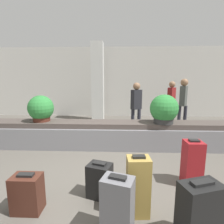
{
  "coord_description": "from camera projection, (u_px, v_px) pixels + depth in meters",
  "views": [
    {
      "loc": [
        0.17,
        -2.65,
        1.66
      ],
      "look_at": [
        0.0,
        1.64,
        0.9
      ],
      "focal_mm": 28.0,
      "sensor_mm": 36.0,
      "label": 1
    }
  ],
  "objects": [
    {
      "name": "traveler_2",
      "position": [
        171.0,
        99.0,
        6.57
      ],
      "size": [
        0.35,
        0.36,
        1.65
      ],
      "rotation": [
        0.0,
        0.0,
        -2.32
      ],
      "color": "#282833",
      "rests_on": "ground_plane"
    },
    {
      "name": "pillar",
      "position": [
        98.0,
        83.0,
        7.22
      ],
      "size": [
        0.48,
        0.48,
        3.2
      ],
      "color": "silver",
      "rests_on": "ground_plane"
    },
    {
      "name": "ground_plane",
      "position": [
        108.0,
        182.0,
        2.9
      ],
      "size": [
        18.0,
        18.0,
        0.0
      ],
      "primitive_type": "plane",
      "color": "#59544C"
    },
    {
      "name": "suitcase_6",
      "position": [
        192.0,
        163.0,
        2.8
      ],
      "size": [
        0.28,
        0.27,
        0.76
      ],
      "rotation": [
        0.0,
        0.0,
        0.02
      ],
      "color": "maroon",
      "rests_on": "ground_plane"
    },
    {
      "name": "suitcase_5",
      "position": [
        199.0,
        216.0,
        1.72
      ],
      "size": [
        0.45,
        0.35,
        0.72
      ],
      "rotation": [
        0.0,
        0.0,
        0.3
      ],
      "color": "black",
      "rests_on": "ground_plane"
    },
    {
      "name": "suitcase_2",
      "position": [
        100.0,
        180.0,
        2.52
      ],
      "size": [
        0.39,
        0.34,
        0.52
      ],
      "rotation": [
        0.0,
        0.0,
        -0.31
      ],
      "color": "black",
      "rests_on": "ground_plane"
    },
    {
      "name": "back_wall",
      "position": [
        115.0,
        82.0,
        8.17
      ],
      "size": [
        18.0,
        0.06,
        3.2
      ],
      "color": "beige",
      "rests_on": "ground_plane"
    },
    {
      "name": "traveler_1",
      "position": [
        183.0,
        100.0,
        5.87
      ],
      "size": [
        0.33,
        0.37,
        1.74
      ],
      "rotation": [
        0.0,
        0.0,
        0.99
      ],
      "color": "#282833",
      "rests_on": "ground_plane"
    },
    {
      "name": "suitcase_0",
      "position": [
        138.0,
        186.0,
        2.16
      ],
      "size": [
        0.29,
        0.24,
        0.79
      ],
      "rotation": [
        0.0,
        0.0,
        0.07
      ],
      "color": "#A3843D",
      "rests_on": "ground_plane"
    },
    {
      "name": "suitcase_4",
      "position": [
        118.0,
        206.0,
        1.88
      ],
      "size": [
        0.39,
        0.32,
        0.69
      ],
      "rotation": [
        0.0,
        0.0,
        -0.31
      ],
      "color": "slate",
      "rests_on": "ground_plane"
    },
    {
      "name": "suitcase_3",
      "position": [
        27.0,
        193.0,
        2.23
      ],
      "size": [
        0.36,
        0.25,
        0.52
      ],
      "rotation": [
        0.0,
        0.0,
        -0.0
      ],
      "color": "#472319",
      "rests_on": "ground_plane"
    },
    {
      "name": "potted_plant_1",
      "position": [
        164.0,
        110.0,
        4.19
      ],
      "size": [
        0.67,
        0.67,
        0.7
      ],
      "color": "#2D2D2D",
      "rests_on": "carousel"
    },
    {
      "name": "traveler_0",
      "position": [
        136.0,
        103.0,
        5.55
      ],
      "size": [
        0.37,
        0.33,
        1.62
      ],
      "rotation": [
        0.0,
        0.0,
        0.6
      ],
      "color": "#282833",
      "rests_on": "ground_plane"
    },
    {
      "name": "potted_plant_0",
      "position": [
        41.0,
        109.0,
        4.42
      ],
      "size": [
        0.64,
        0.64,
        0.66
      ],
      "color": "#4C2319",
      "rests_on": "carousel"
    },
    {
      "name": "carousel",
      "position": [
        112.0,
        135.0,
        4.46
      ],
      "size": [
        7.02,
        0.75,
        0.65
      ],
      "color": "gray",
      "rests_on": "ground_plane"
    }
  ]
}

